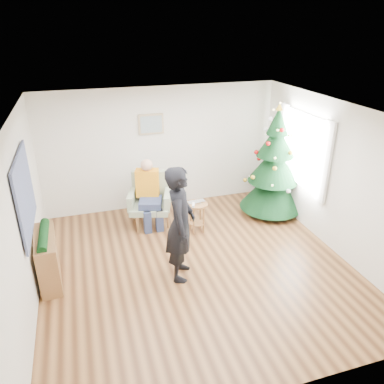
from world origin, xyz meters
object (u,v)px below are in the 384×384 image
object	(u,v)px
standing_man	(180,224)
console	(48,259)
stool	(197,217)
christmas_tree	(274,166)
armchair	(150,206)

from	to	relation	value
standing_man	console	xyz separation A→B (m)	(-2.01, 0.47, -0.54)
stool	standing_man	xyz separation A→B (m)	(-0.68, -1.25, 0.63)
stool	console	xyz separation A→B (m)	(-2.69, -0.78, 0.09)
christmas_tree	standing_man	xyz separation A→B (m)	(-2.43, -1.57, -0.12)
christmas_tree	stool	world-z (taller)	christmas_tree
armchair	console	bearing A→B (deg)	-127.21
stool	standing_man	distance (m)	1.55
christmas_tree	armchair	bearing A→B (deg)	173.54
christmas_tree	standing_man	distance (m)	2.90
armchair	stool	bearing A→B (deg)	-20.81
armchair	console	world-z (taller)	armchair
console	armchair	bearing A→B (deg)	32.28
armchair	standing_man	xyz separation A→B (m)	(0.12, -1.86, 0.55)
armchair	standing_man	size ratio (longest dim) A/B	0.55
armchair	standing_man	bearing A→B (deg)	-69.71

